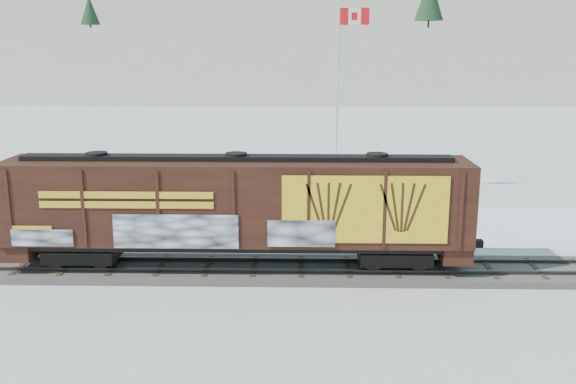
{
  "coord_description": "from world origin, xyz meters",
  "views": [
    {
      "loc": [
        0.01,
        -26.02,
        9.58
      ],
      "look_at": [
        -0.62,
        3.0,
        2.88
      ],
      "focal_mm": 40.0,
      "sensor_mm": 36.0,
      "label": 1
    }
  ],
  "objects_px": {
    "car_white": "(249,212)",
    "car_dark": "(340,215)",
    "hopper_railcar": "(237,204)",
    "car_silver": "(192,214)",
    "flagpole": "(338,129)"
  },
  "relations": [
    {
      "from": "flagpole",
      "to": "car_silver",
      "type": "xyz_separation_m",
      "value": [
        -8.09,
        -7.08,
        -3.62
      ]
    },
    {
      "from": "flagpole",
      "to": "car_dark",
      "type": "bearing_deg",
      "value": -91.82
    },
    {
      "from": "flagpole",
      "to": "car_white",
      "type": "height_order",
      "value": "flagpole"
    },
    {
      "from": "hopper_railcar",
      "to": "car_dark",
      "type": "distance_m",
      "value": 8.9
    },
    {
      "from": "car_silver",
      "to": "car_dark",
      "type": "xyz_separation_m",
      "value": [
        7.88,
        0.49,
        -0.13
      ]
    },
    {
      "from": "car_white",
      "to": "hopper_railcar",
      "type": "bearing_deg",
      "value": -168.63
    },
    {
      "from": "hopper_railcar",
      "to": "flagpole",
      "type": "distance_m",
      "value": 14.66
    },
    {
      "from": "car_white",
      "to": "car_silver",
      "type": "bearing_deg",
      "value": 102.47
    },
    {
      "from": "hopper_railcar",
      "to": "flagpole",
      "type": "bearing_deg",
      "value": 70.12
    },
    {
      "from": "hopper_railcar",
      "to": "car_white",
      "type": "xyz_separation_m",
      "value": [
        -0.1,
        6.75,
        -2.14
      ]
    },
    {
      "from": "car_dark",
      "to": "flagpole",
      "type": "bearing_deg",
      "value": -21.02
    },
    {
      "from": "car_white",
      "to": "flagpole",
      "type": "bearing_deg",
      "value": -25.44
    },
    {
      "from": "car_white",
      "to": "car_dark",
      "type": "height_order",
      "value": "car_white"
    },
    {
      "from": "flagpole",
      "to": "car_dark",
      "type": "height_order",
      "value": "flagpole"
    },
    {
      "from": "hopper_railcar",
      "to": "car_white",
      "type": "distance_m",
      "value": 7.08
    }
  ]
}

